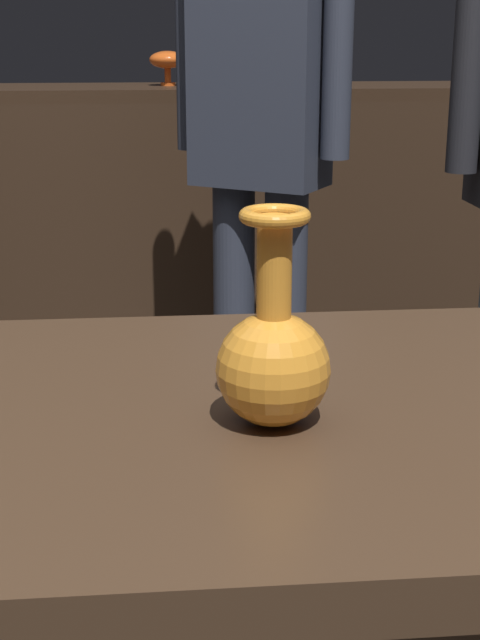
{
  "coord_description": "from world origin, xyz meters",
  "views": [
    {
      "loc": [
        -0.05,
        -0.88,
        1.17
      ],
      "look_at": [
        0.03,
        -0.02,
        0.9
      ],
      "focal_mm": 52.1,
      "sensor_mm": 36.0,
      "label": 1
    }
  ],
  "objects": [
    {
      "name": "back_display_shelf",
      "position": [
        0.0,
        2.2,
        0.49
      ],
      "size": [
        2.6,
        0.4,
        0.99
      ],
      "color": "#382619",
      "rests_on": "ground_plane"
    },
    {
      "name": "vase_centerpiece",
      "position": [
        0.06,
        -0.04,
        0.87
      ],
      "size": [
        0.11,
        0.11,
        0.21
      ],
      "color": "orange",
      "rests_on": "display_plinth"
    },
    {
      "name": "shelf_vase_center",
      "position": [
        0.0,
        2.21,
        1.07
      ],
      "size": [
        0.12,
        0.12,
        0.11
      ],
      "color": "#E55B1E",
      "rests_on": "back_display_shelf"
    },
    {
      "name": "visitor_center_back",
      "position": [
        0.21,
        1.45,
        0.94
      ],
      "size": [
        0.41,
        0.32,
        1.6
      ],
      "rotation": [
        0.0,
        0.0,
        2.57
      ],
      "color": "#333847",
      "rests_on": "ground_plane"
    }
  ]
}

